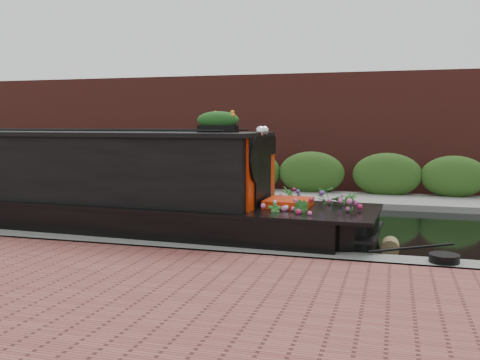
# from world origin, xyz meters

# --- Properties ---
(ground) EXTENTS (80.00, 80.00, 0.00)m
(ground) POSITION_xyz_m (0.00, 0.00, 0.00)
(ground) COLOR black
(ground) RESTS_ON ground
(near_bank_coping) EXTENTS (40.00, 0.60, 0.50)m
(near_bank_coping) POSITION_xyz_m (0.00, -3.30, 0.00)
(near_bank_coping) COLOR slate
(near_bank_coping) RESTS_ON ground
(far_bank_path) EXTENTS (40.00, 2.40, 0.34)m
(far_bank_path) POSITION_xyz_m (0.00, 4.20, 0.00)
(far_bank_path) COLOR gray
(far_bank_path) RESTS_ON ground
(far_hedge) EXTENTS (40.00, 1.10, 2.80)m
(far_hedge) POSITION_xyz_m (0.00, 5.10, 0.00)
(far_hedge) COLOR #2C511B
(far_hedge) RESTS_ON ground
(far_brick_wall) EXTENTS (40.00, 1.00, 8.00)m
(far_brick_wall) POSITION_xyz_m (0.00, 7.20, 0.00)
(far_brick_wall) COLOR maroon
(far_brick_wall) RESTS_ON ground
(narrowboat) EXTENTS (11.81, 2.55, 2.74)m
(narrowboat) POSITION_xyz_m (-1.62, -2.04, 0.82)
(narrowboat) COLOR black
(narrowboat) RESTS_ON ground
(rope_fender) EXTENTS (0.31, 0.41, 0.31)m
(rope_fender) POSITION_xyz_m (4.72, -2.05, 0.15)
(rope_fender) COLOR brown
(rope_fender) RESTS_ON ground
(coiled_mooring_rope) EXTENTS (0.44, 0.44, 0.12)m
(coiled_mooring_rope) POSITION_xyz_m (5.50, -3.26, 0.31)
(coiled_mooring_rope) COLOR black
(coiled_mooring_rope) RESTS_ON near_bank_coping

